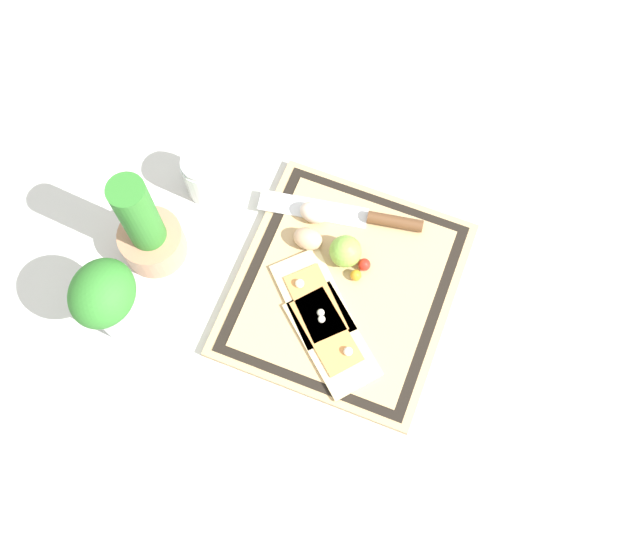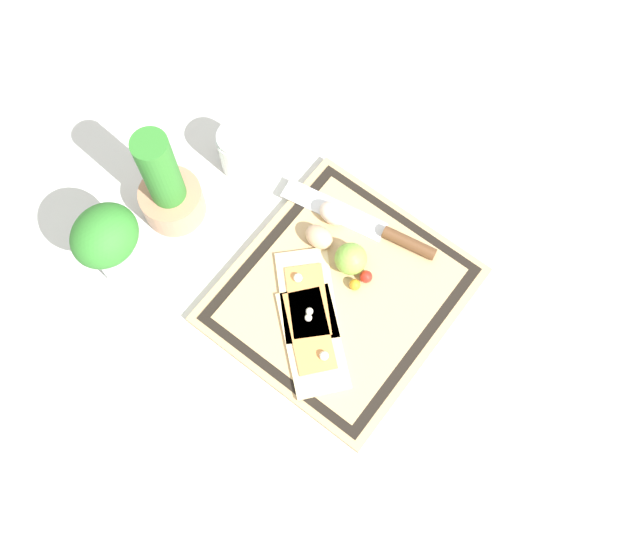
{
  "view_description": "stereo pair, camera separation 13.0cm",
  "coord_description": "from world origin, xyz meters",
  "px_view_note": "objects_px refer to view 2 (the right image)",
  "views": [
    {
      "loc": [
        -0.43,
        -0.12,
        1.25
      ],
      "look_at": [
        0.0,
        0.05,
        0.04
      ],
      "focal_mm": 42.0,
      "sensor_mm": 36.0,
      "label": 1
    },
    {
      "loc": [
        -0.36,
        -0.23,
        1.25
      ],
      "look_at": [
        0.0,
        0.05,
        0.04
      ],
      "focal_mm": 42.0,
      "sensor_mm": 36.0,
      "label": 2
    }
  ],
  "objects_px": {
    "pizza_slice_far": "(307,296)",
    "cherry_tomato_yellow": "(355,285)",
    "pizza_slice_near": "(313,339)",
    "herb_glass": "(109,243)",
    "lime": "(351,259)",
    "cherry_tomato_red": "(366,277)",
    "sauce_jar": "(239,153)",
    "egg_brown": "(319,237)",
    "knife": "(384,232)",
    "herb_pot": "(168,189)",
    "egg_pink": "(333,213)"
  },
  "relations": [
    {
      "from": "cherry_tomato_red",
      "to": "herb_glass",
      "type": "xyz_separation_m",
      "value": [
        -0.24,
        0.36,
        0.08
      ]
    },
    {
      "from": "knife",
      "to": "cherry_tomato_yellow",
      "type": "height_order",
      "value": "knife"
    },
    {
      "from": "herb_pot",
      "to": "sauce_jar",
      "type": "bearing_deg",
      "value": -13.87
    },
    {
      "from": "knife",
      "to": "egg_brown",
      "type": "height_order",
      "value": "egg_brown"
    },
    {
      "from": "pizza_slice_far",
      "to": "egg_pink",
      "type": "height_order",
      "value": "egg_pink"
    },
    {
      "from": "egg_pink",
      "to": "herb_glass",
      "type": "distance_m",
      "value": 0.39
    },
    {
      "from": "egg_brown",
      "to": "herb_glass",
      "type": "relative_size",
      "value": 0.28
    },
    {
      "from": "egg_pink",
      "to": "sauce_jar",
      "type": "distance_m",
      "value": 0.21
    },
    {
      "from": "pizza_slice_near",
      "to": "egg_brown",
      "type": "height_order",
      "value": "egg_brown"
    },
    {
      "from": "pizza_slice_far",
      "to": "knife",
      "type": "distance_m",
      "value": 0.18
    },
    {
      "from": "pizza_slice_far",
      "to": "sauce_jar",
      "type": "height_order",
      "value": "sauce_jar"
    },
    {
      "from": "pizza_slice_far",
      "to": "knife",
      "type": "bearing_deg",
      "value": -11.1
    },
    {
      "from": "pizza_slice_near",
      "to": "egg_pink",
      "type": "relative_size",
      "value": 3.82
    },
    {
      "from": "lime",
      "to": "sauce_jar",
      "type": "bearing_deg",
      "value": 81.13
    },
    {
      "from": "lime",
      "to": "herb_glass",
      "type": "height_order",
      "value": "herb_glass"
    },
    {
      "from": "pizza_slice_near",
      "to": "knife",
      "type": "xyz_separation_m",
      "value": [
        0.23,
        0.02,
        0.0
      ]
    },
    {
      "from": "pizza_slice_far",
      "to": "herb_glass",
      "type": "xyz_separation_m",
      "value": [
        -0.15,
        0.3,
        0.09
      ]
    },
    {
      "from": "cherry_tomato_yellow",
      "to": "knife",
      "type": "bearing_deg",
      "value": 9.58
    },
    {
      "from": "pizza_slice_near",
      "to": "knife",
      "type": "relative_size",
      "value": 0.68
    },
    {
      "from": "pizza_slice_near",
      "to": "lime",
      "type": "xyz_separation_m",
      "value": [
        0.15,
        0.03,
        0.02
      ]
    },
    {
      "from": "knife",
      "to": "herb_glass",
      "type": "relative_size",
      "value": 1.6
    },
    {
      "from": "egg_pink",
      "to": "herb_pot",
      "type": "distance_m",
      "value": 0.29
    },
    {
      "from": "egg_pink",
      "to": "herb_glass",
      "type": "xyz_separation_m",
      "value": [
        -0.3,
        0.24,
        0.07
      ]
    },
    {
      "from": "pizza_slice_near",
      "to": "lime",
      "type": "relative_size",
      "value": 3.59
    },
    {
      "from": "lime",
      "to": "herb_glass",
      "type": "distance_m",
      "value": 0.41
    },
    {
      "from": "pizza_slice_near",
      "to": "sauce_jar",
      "type": "height_order",
      "value": "sauce_jar"
    },
    {
      "from": "egg_brown",
      "to": "herb_glass",
      "type": "distance_m",
      "value": 0.36
    },
    {
      "from": "pizza_slice_near",
      "to": "herb_glass",
      "type": "xyz_separation_m",
      "value": [
        -0.09,
        0.35,
        0.09
      ]
    },
    {
      "from": "pizza_slice_far",
      "to": "cherry_tomato_yellow",
      "type": "bearing_deg",
      "value": -39.4
    },
    {
      "from": "knife",
      "to": "herb_pot",
      "type": "height_order",
      "value": "herb_pot"
    },
    {
      "from": "cherry_tomato_red",
      "to": "cherry_tomato_yellow",
      "type": "relative_size",
      "value": 1.11
    },
    {
      "from": "pizza_slice_near",
      "to": "herb_glass",
      "type": "height_order",
      "value": "herb_glass"
    },
    {
      "from": "knife",
      "to": "egg_brown",
      "type": "relative_size",
      "value": 5.61
    },
    {
      "from": "cherry_tomato_red",
      "to": "sauce_jar",
      "type": "xyz_separation_m",
      "value": [
        0.05,
        0.33,
        0.01
      ]
    },
    {
      "from": "herb_glass",
      "to": "pizza_slice_far",
      "type": "bearing_deg",
      "value": -63.52
    },
    {
      "from": "egg_brown",
      "to": "pizza_slice_near",
      "type": "bearing_deg",
      "value": -145.69
    },
    {
      "from": "egg_brown",
      "to": "herb_glass",
      "type": "height_order",
      "value": "herb_glass"
    },
    {
      "from": "sauce_jar",
      "to": "lime",
      "type": "bearing_deg",
      "value": -98.87
    },
    {
      "from": "egg_pink",
      "to": "cherry_tomato_red",
      "type": "xyz_separation_m",
      "value": [
        -0.06,
        -0.12,
        -0.01
      ]
    },
    {
      "from": "egg_pink",
      "to": "knife",
      "type": "bearing_deg",
      "value": -71.43
    },
    {
      "from": "pizza_slice_far",
      "to": "cherry_tomato_red",
      "type": "xyz_separation_m",
      "value": [
        0.09,
        -0.06,
        0.01
      ]
    },
    {
      "from": "pizza_slice_far",
      "to": "sauce_jar",
      "type": "bearing_deg",
      "value": 62.28
    },
    {
      "from": "pizza_slice_near",
      "to": "lime",
      "type": "distance_m",
      "value": 0.15
    },
    {
      "from": "egg_pink",
      "to": "cherry_tomato_yellow",
      "type": "relative_size",
      "value": 2.66
    },
    {
      "from": "lime",
      "to": "cherry_tomato_red",
      "type": "relative_size",
      "value": 2.55
    },
    {
      "from": "cherry_tomato_yellow",
      "to": "herb_glass",
      "type": "distance_m",
      "value": 0.42
    },
    {
      "from": "lime",
      "to": "sauce_jar",
      "type": "height_order",
      "value": "sauce_jar"
    },
    {
      "from": "knife",
      "to": "herb_pot",
      "type": "bearing_deg",
      "value": 118.91
    },
    {
      "from": "cherry_tomato_yellow",
      "to": "pizza_slice_near",
      "type": "bearing_deg",
      "value": -179.7
    },
    {
      "from": "knife",
      "to": "lime",
      "type": "bearing_deg",
      "value": 172.17
    }
  ]
}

